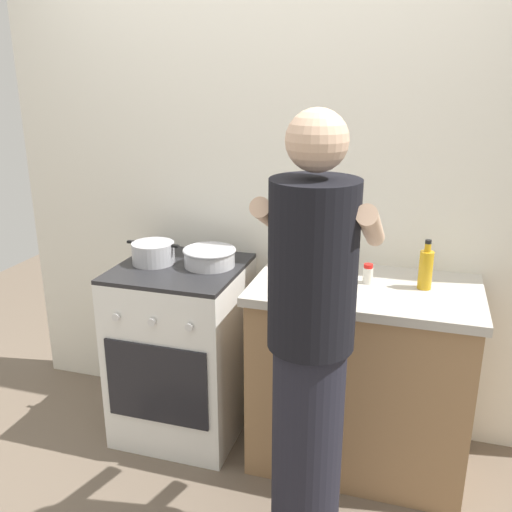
% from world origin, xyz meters
% --- Properties ---
extents(ground, '(6.00, 6.00, 0.00)m').
position_xyz_m(ground, '(0.00, 0.00, 0.00)').
color(ground, '#6B5B4C').
extents(back_wall, '(3.20, 0.10, 2.50)m').
position_xyz_m(back_wall, '(0.20, 0.50, 1.25)').
color(back_wall, silver).
rests_on(back_wall, ground).
extents(countertop, '(1.00, 0.60, 0.90)m').
position_xyz_m(countertop, '(0.55, 0.15, 0.45)').
color(countertop, '#99724C').
rests_on(countertop, ground).
extents(stove_range, '(0.60, 0.62, 0.90)m').
position_xyz_m(stove_range, '(-0.35, 0.15, 0.45)').
color(stove_range, white).
rests_on(stove_range, ground).
extents(pot, '(0.27, 0.21, 0.10)m').
position_xyz_m(pot, '(-0.49, 0.16, 0.95)').
color(pot, '#B2B2B7').
rests_on(pot, stove_range).
extents(mixing_bowl, '(0.26, 0.26, 0.09)m').
position_xyz_m(mixing_bowl, '(-0.21, 0.20, 0.95)').
color(mixing_bowl, '#B7B7BC').
rests_on(mixing_bowl, stove_range).
extents(utensil_crock, '(0.10, 0.10, 0.33)m').
position_xyz_m(utensil_crock, '(0.35, 0.31, 1.00)').
color(utensil_crock, silver).
rests_on(utensil_crock, countertop).
extents(spice_bottle, '(0.04, 0.04, 0.09)m').
position_xyz_m(spice_bottle, '(0.55, 0.19, 0.94)').
color(spice_bottle, silver).
rests_on(spice_bottle, countertop).
extents(oil_bottle, '(0.06, 0.06, 0.22)m').
position_xyz_m(oil_bottle, '(0.80, 0.19, 0.99)').
color(oil_bottle, gold).
rests_on(oil_bottle, countertop).
extents(person, '(0.41, 0.50, 1.70)m').
position_xyz_m(person, '(0.43, -0.47, 0.86)').
color(person, black).
rests_on(person, ground).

